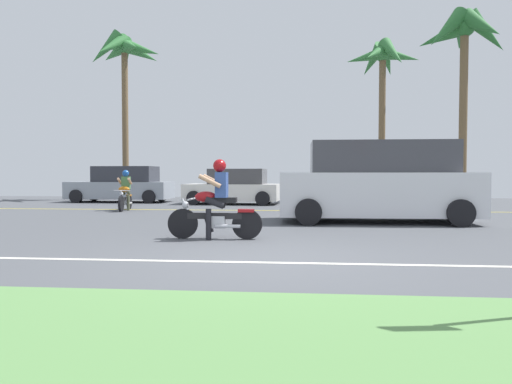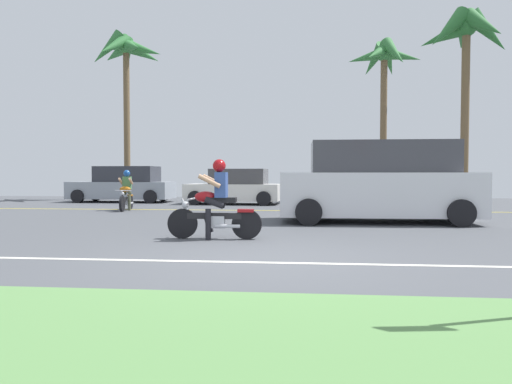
{
  "view_description": "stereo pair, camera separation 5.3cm",
  "coord_description": "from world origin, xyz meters",
  "views": [
    {
      "loc": [
        0.51,
        -6.78,
        1.22
      ],
      "look_at": [
        -0.43,
        3.31,
        0.83
      ],
      "focal_mm": 33.31,
      "sensor_mm": 36.0,
      "label": 1
    },
    {
      "loc": [
        0.56,
        -6.77,
        1.22
      ],
      "look_at": [
        -0.43,
        3.31,
        0.83
      ],
      "focal_mm": 33.31,
      "sensor_mm": 36.0,
      "label": 2
    }
  ],
  "objects": [
    {
      "name": "lane_line_far",
      "position": [
        0.0,
        8.96,
        0.0
      ],
      "size": [
        50.4,
        0.12,
        0.01
      ],
      "primitive_type": "cube",
      "color": "yellow",
      "rests_on": "ground"
    },
    {
      "name": "ground",
      "position": [
        0.0,
        3.0,
        -0.02
      ],
      "size": [
        56.0,
        30.0,
        0.04
      ],
      "primitive_type": "cube",
      "color": "#4C4F54"
    },
    {
      "name": "suv_nearby",
      "position": [
        2.48,
        5.48,
        0.98
      ],
      "size": [
        5.05,
        2.24,
        2.03
      ],
      "color": "silver",
      "rests_on": "ground"
    },
    {
      "name": "palm_tree_1",
      "position": [
        4.18,
        15.19,
        6.11
      ],
      "size": [
        3.33,
        3.16,
        7.26
      ],
      "color": "brown",
      "rests_on": "ground"
    },
    {
      "name": "parked_car_0",
      "position": [
        -7.2,
        13.2,
        0.72
      ],
      "size": [
        4.46,
        1.94,
        1.55
      ],
      "color": "#8C939E",
      "rests_on": "ground"
    },
    {
      "name": "parked_car_1",
      "position": [
        -2.15,
        12.23,
        0.67
      ],
      "size": [
        3.9,
        2.07,
        1.42
      ],
      "color": "white",
      "rests_on": "ground"
    },
    {
      "name": "palm_tree_0",
      "position": [
        7.63,
        14.97,
        7.04
      ],
      "size": [
        4.14,
        4.27,
        8.44
      ],
      "color": "brown",
      "rests_on": "ground"
    },
    {
      "name": "lane_line_near",
      "position": [
        0.0,
        -0.33,
        0.0
      ],
      "size": [
        50.4,
        0.12,
        0.01
      ],
      "primitive_type": "cube",
      "color": "silver",
      "rests_on": "ground"
    },
    {
      "name": "motorcyclist",
      "position": [
        -1.06,
        1.97,
        0.63
      ],
      "size": [
        1.79,
        0.58,
        1.49
      ],
      "color": "black",
      "rests_on": "ground"
    },
    {
      "name": "parked_car_2",
      "position": [
        2.76,
        11.32,
        0.79
      ],
      "size": [
        4.39,
        2.27,
        1.7
      ],
      "color": "white",
      "rests_on": "ground"
    },
    {
      "name": "grass_median",
      "position": [
        0.0,
        -4.1,
        0.03
      ],
      "size": [
        56.0,
        3.8,
        0.06
      ],
      "primitive_type": "cube",
      "color": "#5B8C4C",
      "rests_on": "ground"
    },
    {
      "name": "palm_tree_2",
      "position": [
        -7.9,
        15.52,
        6.85
      ],
      "size": [
        3.56,
        3.68,
        8.08
      ],
      "color": "brown",
      "rests_on": "ground"
    },
    {
      "name": "motorcyclist_distant",
      "position": [
        -5.31,
        8.6,
        0.57
      ],
      "size": [
        0.54,
        1.61,
        1.35
      ],
      "color": "black",
      "rests_on": "ground"
    }
  ]
}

